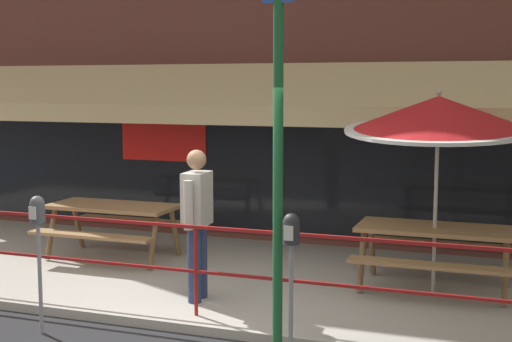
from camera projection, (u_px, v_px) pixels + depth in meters
name	position (u px, v px, depth m)	size (l,w,h in m)	color
ground_plane	(184.00, 334.00, 7.27)	(120.00, 120.00, 0.00)	#232326
patio_deck	(252.00, 279.00, 9.13)	(15.00, 4.00, 0.10)	#ADA89E
patio_railing	(196.00, 251.00, 7.45)	(13.84, 0.04, 0.97)	maroon
picnic_table_left	(113.00, 216.00, 9.95)	(1.80, 1.42, 0.76)	#997047
picnic_table_centre	(435.00, 240.00, 8.39)	(1.80, 1.42, 0.76)	#997047
patio_umbrella_centre	(438.00, 115.00, 8.17)	(2.14, 2.14, 2.39)	#B7B2A8
pedestrian_walking	(197.00, 217.00, 7.97)	(0.26, 0.62, 1.71)	navy
parking_meter_near	(38.00, 223.00, 7.14)	(0.15, 0.16, 1.42)	gray
parking_meter_far	(291.00, 244.00, 6.18)	(0.15, 0.16, 1.42)	gray
street_sign_pole	(278.00, 96.00, 6.17)	(0.28, 0.09, 4.75)	#1E6033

